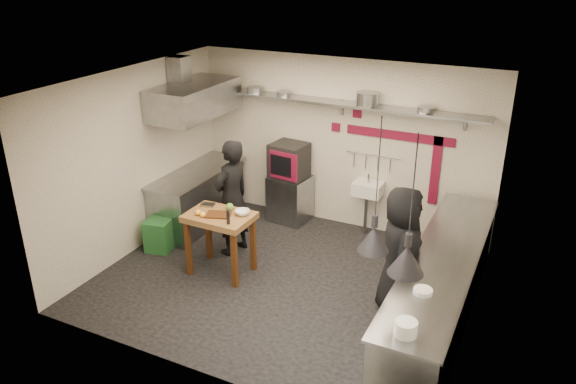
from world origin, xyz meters
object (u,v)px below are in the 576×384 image
at_px(green_bin, 159,235).
at_px(chef_right, 400,251).
at_px(oven_stand, 290,198).
at_px(prep_table, 221,243).
at_px(combi_oven, 289,160).
at_px(chef_left, 232,198).

distance_m(green_bin, chef_right, 3.80).
bearing_deg(oven_stand, prep_table, -87.06).
bearing_deg(green_bin, combi_oven, 53.80).
bearing_deg(oven_stand, chef_right, -30.13).
relative_size(green_bin, prep_table, 0.54).
bearing_deg(oven_stand, combi_oven, -127.69).
xyz_separation_m(oven_stand, chef_right, (2.39, -1.80, 0.45)).
relative_size(combi_oven, chef_left, 0.32).
bearing_deg(prep_table, green_bin, 173.93).
height_order(combi_oven, chef_left, chef_left).
height_order(combi_oven, green_bin, combi_oven).
height_order(combi_oven, chef_right, chef_right).
bearing_deg(prep_table, chef_right, 5.22).
relative_size(green_bin, chef_left, 0.28).
xyz_separation_m(oven_stand, combi_oven, (-0.02, -0.02, 0.69)).
relative_size(green_bin, chef_right, 0.29).
xyz_separation_m(combi_oven, chef_right, (2.41, -1.78, -0.24)).
bearing_deg(chef_right, chef_left, 64.23).
distance_m(combi_oven, chef_right, 3.01).
bearing_deg(chef_right, prep_table, 77.36).
distance_m(prep_table, chef_right, 2.57).
height_order(prep_table, chef_left, chef_left).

